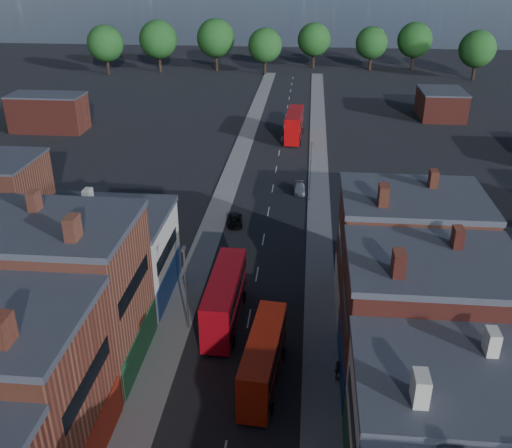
% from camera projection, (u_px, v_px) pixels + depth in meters
% --- Properties ---
extents(pavement_west, '(3.00, 200.00, 0.12)m').
position_uv_depth(pavement_west, '(211.00, 229.00, 68.74)').
color(pavement_west, gray).
rests_on(pavement_west, ground).
extents(pavement_east, '(3.00, 200.00, 0.12)m').
position_uv_depth(pavement_east, '(319.00, 234.00, 67.63)').
color(pavement_east, gray).
rests_on(pavement_east, ground).
extents(lamp_post_2, '(0.25, 0.70, 8.12)m').
position_uv_depth(lamp_post_2, '(186.00, 283.00, 48.65)').
color(lamp_post_2, slate).
rests_on(lamp_post_2, ground).
extents(lamp_post_3, '(0.25, 0.70, 8.12)m').
position_uv_depth(lamp_post_3, '(311.00, 168.00, 74.74)').
color(lamp_post_3, slate).
rests_on(lamp_post_3, ground).
extents(bus_0, '(2.90, 10.86, 4.67)m').
position_uv_depth(bus_0, '(225.00, 297.00, 50.60)').
color(bus_0, '#B60A15').
rests_on(bus_0, ground).
extents(bus_1, '(3.13, 10.03, 4.26)m').
position_uv_depth(bus_1, '(263.00, 358.00, 43.33)').
color(bus_1, '#B91F0A').
rests_on(bus_1, ground).
extents(bus_2, '(3.23, 11.49, 4.92)m').
position_uv_depth(bus_2, '(294.00, 124.00, 101.31)').
color(bus_2, '#AD0709').
rests_on(bus_2, ground).
extents(car_2, '(2.27, 4.03, 1.06)m').
position_uv_depth(car_2, '(235.00, 221.00, 69.78)').
color(car_2, black).
rests_on(car_2, ground).
extents(car_3, '(1.73, 3.87, 1.10)m').
position_uv_depth(car_3, '(299.00, 189.00, 79.30)').
color(car_3, '#BABABA').
rests_on(car_3, ground).
extents(ped_3, '(0.65, 1.13, 1.81)m').
position_uv_depth(ped_3, '(337.00, 370.00, 44.02)').
color(ped_3, '#5E5751').
rests_on(ped_3, pavement_east).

